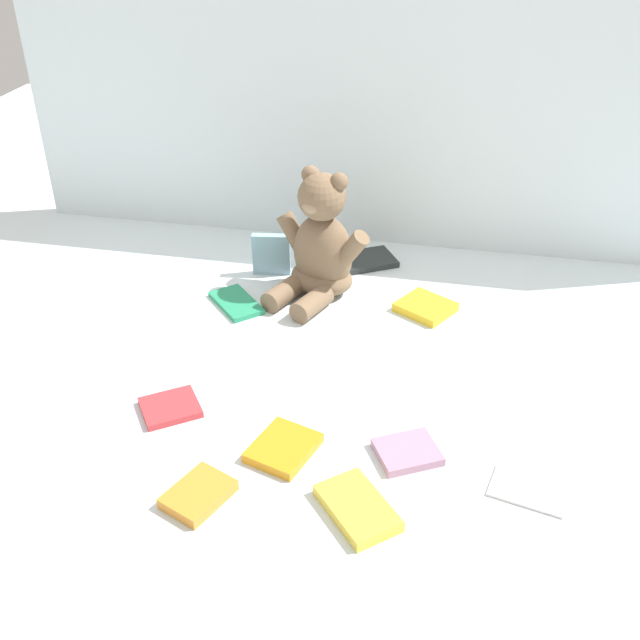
{
  "coord_description": "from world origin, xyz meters",
  "views": [
    {
      "loc": [
        0.2,
        -1.17,
        0.79
      ],
      "look_at": [
        -0.02,
        -0.1,
        0.1
      ],
      "focal_mm": 41.19,
      "sensor_mm": 36.0,
      "label": 1
    }
  ],
  "objects_px": {
    "book_case_4": "(283,448)",
    "book_case_5": "(426,307)",
    "book_case_0": "(236,303)",
    "book_case_1": "(364,260)",
    "book_case_7": "(357,508)",
    "book_case_6": "(529,489)",
    "book_case_9": "(199,494)",
    "teddy_bear": "(320,249)",
    "book_case_8": "(271,254)",
    "book_case_3": "(170,407)",
    "book_case_2": "(407,452)"
  },
  "relations": [
    {
      "from": "book_case_0",
      "to": "book_case_7",
      "type": "distance_m",
      "value": 0.62
    },
    {
      "from": "book_case_2",
      "to": "book_case_3",
      "type": "relative_size",
      "value": 1.01
    },
    {
      "from": "teddy_bear",
      "to": "book_case_8",
      "type": "bearing_deg",
      "value": 178.14
    },
    {
      "from": "book_case_5",
      "to": "book_case_6",
      "type": "xyz_separation_m",
      "value": [
        0.19,
        -0.48,
        -0.0
      ]
    },
    {
      "from": "teddy_bear",
      "to": "book_case_1",
      "type": "relative_size",
      "value": 2.06
    },
    {
      "from": "book_case_2",
      "to": "book_case_9",
      "type": "height_order",
      "value": "book_case_9"
    },
    {
      "from": "teddy_bear",
      "to": "book_case_6",
      "type": "bearing_deg",
      "value": -28.56
    },
    {
      "from": "book_case_3",
      "to": "book_case_8",
      "type": "distance_m",
      "value": 0.51
    },
    {
      "from": "book_case_5",
      "to": "book_case_3",
      "type": "bearing_deg",
      "value": 166.44
    },
    {
      "from": "book_case_0",
      "to": "book_case_1",
      "type": "distance_m",
      "value": 0.33
    },
    {
      "from": "book_case_2",
      "to": "book_case_3",
      "type": "height_order",
      "value": "book_case_2"
    },
    {
      "from": "book_case_1",
      "to": "book_case_7",
      "type": "xyz_separation_m",
      "value": [
        0.1,
        -0.76,
        0.0
      ]
    },
    {
      "from": "book_case_1",
      "to": "book_case_7",
      "type": "distance_m",
      "value": 0.76
    },
    {
      "from": "book_case_5",
      "to": "book_case_7",
      "type": "distance_m",
      "value": 0.57
    },
    {
      "from": "book_case_4",
      "to": "book_case_6",
      "type": "relative_size",
      "value": 0.96
    },
    {
      "from": "book_case_2",
      "to": "book_case_8",
      "type": "height_order",
      "value": "book_case_8"
    },
    {
      "from": "book_case_3",
      "to": "book_case_5",
      "type": "bearing_deg",
      "value": 100.71
    },
    {
      "from": "book_case_2",
      "to": "book_case_6",
      "type": "relative_size",
      "value": 0.85
    },
    {
      "from": "book_case_3",
      "to": "book_case_5",
      "type": "relative_size",
      "value": 0.91
    },
    {
      "from": "book_case_0",
      "to": "book_case_6",
      "type": "height_order",
      "value": "book_case_0"
    },
    {
      "from": "book_case_0",
      "to": "book_case_7",
      "type": "relative_size",
      "value": 1.02
    },
    {
      "from": "teddy_bear",
      "to": "book_case_8",
      "type": "relative_size",
      "value": 2.82
    },
    {
      "from": "teddy_bear",
      "to": "book_case_3",
      "type": "xyz_separation_m",
      "value": [
        -0.17,
        -0.45,
        -0.09
      ]
    },
    {
      "from": "book_case_9",
      "to": "teddy_bear",
      "type": "bearing_deg",
      "value": -71.56
    },
    {
      "from": "book_case_6",
      "to": "book_case_7",
      "type": "bearing_deg",
      "value": 123.78
    },
    {
      "from": "book_case_3",
      "to": "book_case_8",
      "type": "relative_size",
      "value": 0.97
    },
    {
      "from": "book_case_8",
      "to": "book_case_9",
      "type": "relative_size",
      "value": 1.0
    },
    {
      "from": "book_case_0",
      "to": "book_case_3",
      "type": "height_order",
      "value": "book_case_3"
    },
    {
      "from": "book_case_0",
      "to": "book_case_9",
      "type": "xyz_separation_m",
      "value": [
        0.11,
        -0.54,
        0.0
      ]
    },
    {
      "from": "book_case_1",
      "to": "book_case_7",
      "type": "relative_size",
      "value": 1.05
    },
    {
      "from": "teddy_bear",
      "to": "book_case_3",
      "type": "height_order",
      "value": "teddy_bear"
    },
    {
      "from": "book_case_2",
      "to": "book_case_9",
      "type": "xyz_separation_m",
      "value": [
        -0.29,
        -0.15,
        0.0
      ]
    },
    {
      "from": "book_case_6",
      "to": "book_case_8",
      "type": "bearing_deg",
      "value": 56.54
    },
    {
      "from": "book_case_5",
      "to": "book_case_1",
      "type": "bearing_deg",
      "value": 70.91
    },
    {
      "from": "book_case_4",
      "to": "book_case_8",
      "type": "xyz_separation_m",
      "value": [
        -0.17,
        0.56,
        0.04
      ]
    },
    {
      "from": "teddy_bear",
      "to": "book_case_1",
      "type": "bearing_deg",
      "value": 85.96
    },
    {
      "from": "book_case_4",
      "to": "book_case_5",
      "type": "xyz_separation_m",
      "value": [
        0.19,
        0.47,
        0.0
      ]
    },
    {
      "from": "book_case_0",
      "to": "book_case_6",
      "type": "distance_m",
      "value": 0.72
    },
    {
      "from": "book_case_4",
      "to": "book_case_5",
      "type": "height_order",
      "value": "book_case_5"
    },
    {
      "from": "book_case_0",
      "to": "book_case_1",
      "type": "relative_size",
      "value": 0.98
    },
    {
      "from": "book_case_7",
      "to": "book_case_5",
      "type": "bearing_deg",
      "value": -135.58
    },
    {
      "from": "book_case_7",
      "to": "book_case_4",
      "type": "bearing_deg",
      "value": -77.7
    },
    {
      "from": "book_case_4",
      "to": "book_case_5",
      "type": "bearing_deg",
      "value": 86.34
    },
    {
      "from": "book_case_4",
      "to": "book_case_6",
      "type": "distance_m",
      "value": 0.38
    },
    {
      "from": "book_case_6",
      "to": "teddy_bear",
      "type": "bearing_deg",
      "value": 52.16
    },
    {
      "from": "book_case_1",
      "to": "book_case_2",
      "type": "bearing_deg",
      "value": 164.23
    },
    {
      "from": "book_case_4",
      "to": "book_case_9",
      "type": "height_order",
      "value": "book_case_9"
    },
    {
      "from": "book_case_5",
      "to": "book_case_2",
      "type": "bearing_deg",
      "value": -148.52
    },
    {
      "from": "book_case_6",
      "to": "book_case_7",
      "type": "xyz_separation_m",
      "value": [
        -0.24,
        -0.09,
        0.0
      ]
    },
    {
      "from": "book_case_7",
      "to": "book_case_8",
      "type": "relative_size",
      "value": 1.31
    }
  ]
}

